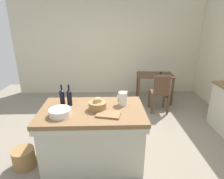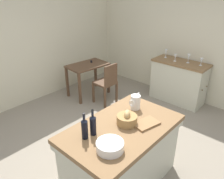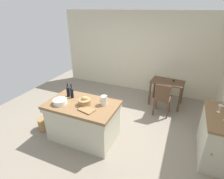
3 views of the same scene
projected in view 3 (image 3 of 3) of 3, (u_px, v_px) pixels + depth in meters
ground_plane at (105, 130)px, 4.19m from camera, size 6.76×6.76×0.00m
wall_back at (138, 53)px, 5.79m from camera, size 5.32×0.12×2.60m
island_table at (83, 120)px, 3.76m from camera, size 1.47×0.90×0.87m
side_cabinet at (216, 136)px, 3.30m from camera, size 0.52×1.17×0.91m
writing_desk at (167, 85)px, 5.03m from camera, size 0.95×0.64×0.80m
wooden_chair at (163, 98)px, 4.58m from camera, size 0.41×0.41×0.92m
pitcher at (104, 100)px, 3.51m from camera, size 0.17×0.13×0.24m
wash_bowl at (60, 102)px, 3.57m from camera, size 0.29×0.29×0.10m
bread_basket at (85, 102)px, 3.53m from camera, size 0.25×0.25×0.19m
cutting_board at (87, 110)px, 3.35m from camera, size 0.35×0.26×0.02m
wine_bottle_dark at (72, 92)px, 3.78m from camera, size 0.07×0.07×0.32m
wine_bottle_amber at (68, 91)px, 3.83m from camera, size 0.07×0.07×0.32m
wine_glass_middle at (220, 107)px, 3.18m from camera, size 0.07×0.07×0.15m
wine_glass_right at (224, 100)px, 3.36m from camera, size 0.07×0.07×0.19m
wicker_hamper at (45, 123)px, 4.17m from camera, size 0.32×0.32×0.29m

